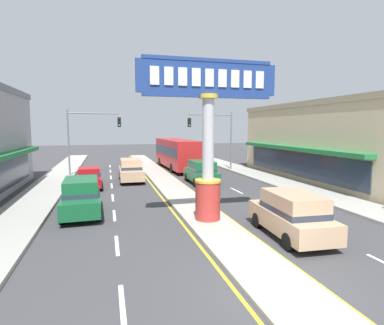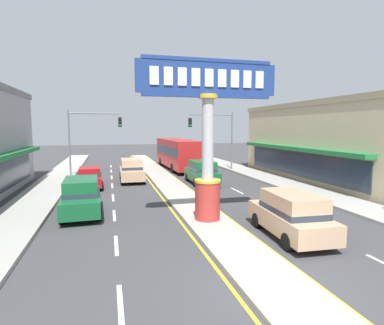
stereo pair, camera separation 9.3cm
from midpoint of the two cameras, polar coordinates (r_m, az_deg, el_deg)
name	(u,v)px [view 2 (the right image)]	position (r m, az deg, el deg)	size (l,w,h in m)	color
ground_plane	(280,291)	(10.01, 15.75, -21.29)	(160.00, 160.00, 0.00)	#3A3A3D
median_strip	(167,182)	(26.40, -4.43, -3.58)	(2.18, 52.00, 0.14)	#A39E93
sidewalk_left	(43,193)	(24.44, -25.04, -4.92)	(2.77, 60.00, 0.18)	#9E9B93
sidewalk_right	(278,181)	(27.65, 15.22, -3.29)	(2.77, 60.00, 0.18)	#9E9B93
lane_markings	(170,186)	(25.11, -3.88, -4.24)	(8.92, 52.00, 0.01)	silver
district_sign	(208,137)	(15.15, 3.03, 4.56)	(6.73, 1.27, 7.63)	#B7332D
storefront_right	(340,141)	(30.85, 25.02, 3.45)	(9.36, 19.99, 6.74)	beige
traffic_light_left_side	(89,131)	(31.37, -17.92, 5.37)	(4.86, 0.46, 6.20)	slate
traffic_light_right_side	(216,131)	(33.34, 4.47, 5.70)	(4.86, 0.46, 6.20)	slate
suv_near_right_lane	(291,214)	(14.09, 17.54, -8.85)	(2.15, 4.70, 1.90)	tan
bus_far_right_lane	(177,152)	(35.27, -2.63, 1.87)	(2.84, 11.27, 3.26)	#B21E1E
suv_near_left_lane	(132,170)	(27.64, -10.70, -1.31)	(2.00, 4.62, 1.90)	tan
sedan_mid_left_lane	(90,177)	(25.67, -17.75, -2.52)	(1.95, 4.36, 1.53)	maroon
suv_far_left_oncoming	(81,196)	(17.85, -19.08, -5.72)	(2.10, 4.67, 1.90)	#14562D
suv_kerb_right	(202,172)	(25.99, 1.87, -1.68)	(2.01, 4.62, 1.90)	#14562D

